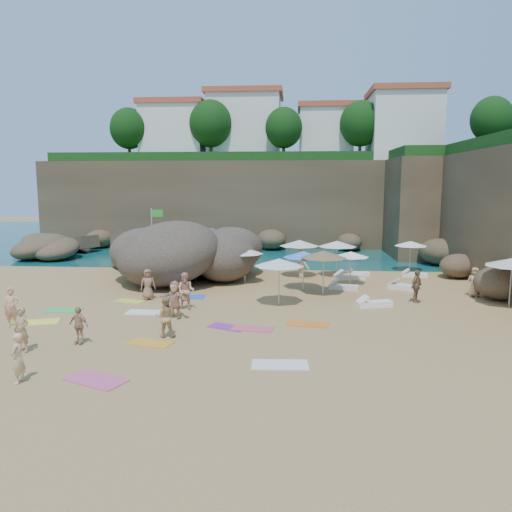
# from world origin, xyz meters

# --- Properties ---
(ground) EXTENTS (120.00, 120.00, 0.00)m
(ground) POSITION_xyz_m (0.00, 0.00, 0.00)
(ground) COLOR tan
(ground) RESTS_ON ground
(seawater) EXTENTS (120.00, 120.00, 0.00)m
(seawater) POSITION_xyz_m (0.00, 30.00, 0.00)
(seawater) COLOR #0C4751
(seawater) RESTS_ON ground
(cliff_back) EXTENTS (44.00, 8.00, 8.00)m
(cliff_back) POSITION_xyz_m (2.00, 25.00, 4.00)
(cliff_back) COLOR brown
(cliff_back) RESTS_ON ground
(cliff_corner) EXTENTS (10.00, 12.00, 8.00)m
(cliff_corner) POSITION_xyz_m (17.00, 20.00, 4.00)
(cliff_corner) COLOR brown
(cliff_corner) RESTS_ON ground
(rock_promontory) EXTENTS (12.00, 7.00, 2.00)m
(rock_promontory) POSITION_xyz_m (-11.00, 16.00, 0.00)
(rock_promontory) COLOR brown
(rock_promontory) RESTS_ON ground
(clifftop_buildings) EXTENTS (28.48, 9.48, 7.00)m
(clifftop_buildings) POSITION_xyz_m (2.96, 25.79, 11.24)
(clifftop_buildings) COLOR white
(clifftop_buildings) RESTS_ON cliff_back
(clifftop_trees) EXTENTS (35.60, 23.82, 4.40)m
(clifftop_trees) POSITION_xyz_m (4.78, 19.52, 11.26)
(clifftop_trees) COLOR #11380F
(clifftop_trees) RESTS_ON ground
(marina_masts) EXTENTS (3.10, 0.10, 6.00)m
(marina_masts) POSITION_xyz_m (-16.50, 30.00, 3.00)
(marina_masts) COLOR white
(marina_masts) RESTS_ON ground
(rock_outcrop) EXTENTS (10.92, 9.79, 3.58)m
(rock_outcrop) POSITION_xyz_m (-4.22, 7.19, 0.00)
(rock_outcrop) COLOR brown
(rock_outcrop) RESTS_ON ground
(flag_pole) EXTENTS (0.84, 0.09, 4.33)m
(flag_pole) POSITION_xyz_m (-5.43, 8.83, 2.76)
(flag_pole) COLOR silver
(flag_pole) RESTS_ON ground
(parasol_0) EXTENTS (2.33, 2.33, 2.21)m
(parasol_0) POSITION_xyz_m (-0.00, 8.68, 2.03)
(parasol_0) COLOR silver
(parasol_0) RESTS_ON ground
(parasol_1) EXTENTS (2.28, 2.28, 2.16)m
(parasol_1) POSITION_xyz_m (1.15, 5.19, 1.98)
(parasol_1) COLOR silver
(parasol_1) RESTS_ON ground
(parasol_2) EXTENTS (2.20, 2.20, 2.08)m
(parasol_2) POSITION_xyz_m (12.05, 10.19, 1.91)
(parasol_2) COLOR silver
(parasol_2) RESTS_ON ground
(parasol_3) EXTENTS (2.47, 2.47, 2.34)m
(parasol_3) POSITION_xyz_m (6.87, 7.77, 2.15)
(parasol_3) COLOR silver
(parasol_3) RESTS_ON ground
(parasol_5) EXTENTS (2.54, 2.54, 2.40)m
(parasol_5) POSITION_xyz_m (4.44, 7.46, 2.21)
(parasol_5) COLOR silver
(parasol_5) RESTS_ON ground
(parasol_6) EXTENTS (2.56, 2.56, 2.42)m
(parasol_6) POSITION_xyz_m (5.71, 2.42, 2.22)
(parasol_6) COLOR silver
(parasol_6) RESTS_ON ground
(parasol_8) EXTENTS (2.12, 2.12, 2.01)m
(parasol_8) POSITION_xyz_m (7.46, 5.16, 1.84)
(parasol_8) COLOR silver
(parasol_8) RESTS_ON ground
(parasol_9) EXTENTS (2.48, 2.48, 2.34)m
(parasol_9) POSITION_xyz_m (3.39, -0.05, 2.15)
(parasol_9) COLOR silver
(parasol_9) RESTS_ON ground
(parasol_10) EXTENTS (2.34, 2.34, 2.21)m
(parasol_10) POSITION_xyz_m (4.64, 3.67, 2.03)
(parasol_10) COLOR silver
(parasol_10) RESTS_ON ground
(parasol_11) EXTENTS (2.57, 2.57, 2.43)m
(parasol_11) POSITION_xyz_m (14.68, 0.41, 2.23)
(parasol_11) COLOR silver
(parasol_11) RESTS_ON ground
(lounger_0) EXTENTS (2.03, 1.10, 0.30)m
(lounger_0) POSITION_xyz_m (7.61, 6.88, 0.15)
(lounger_0) COLOR white
(lounger_0) RESTS_ON ground
(lounger_1) EXTENTS (1.56, 0.53, 0.24)m
(lounger_1) POSITION_xyz_m (8.24, 8.19, 0.12)
(lounger_1) COLOR white
(lounger_1) RESTS_ON ground
(lounger_2) EXTENTS (1.67, 0.74, 0.25)m
(lounger_2) POSITION_xyz_m (11.89, 8.08, 0.13)
(lounger_2) COLOR white
(lounger_2) RESTS_ON ground
(lounger_3) EXTENTS (1.73, 0.86, 0.26)m
(lounger_3) POSITION_xyz_m (6.96, 3.85, 0.13)
(lounger_3) COLOR silver
(lounger_3) RESTS_ON ground
(lounger_4) EXTENTS (1.90, 1.44, 0.29)m
(lounger_4) POSITION_xyz_m (10.42, 4.09, 0.14)
(lounger_4) COLOR white
(lounger_4) RESTS_ON ground
(lounger_5) EXTENTS (1.85, 1.05, 0.27)m
(lounger_5) POSITION_xyz_m (8.08, -0.03, 0.14)
(lounger_5) COLOR white
(lounger_5) RESTS_ON ground
(towel_1) EXTENTS (2.16, 1.66, 0.03)m
(towel_1) POSITION_xyz_m (-1.95, -10.09, 0.02)
(towel_1) COLOR #CE507D
(towel_1) RESTS_ON ground
(towel_2) EXTENTS (1.85, 1.21, 0.03)m
(towel_2) POSITION_xyz_m (-1.31, -6.44, 0.02)
(towel_2) COLOR orange
(towel_2) RESTS_ON ground
(towel_4) EXTENTS (2.07, 1.47, 0.03)m
(towel_4) POSITION_xyz_m (-7.06, -4.05, 0.02)
(towel_4) COLOR #F7FF43
(towel_4) RESTS_ON ground
(towel_5) EXTENTS (1.89, 1.00, 0.03)m
(towel_5) POSITION_xyz_m (-2.78, -2.06, 0.02)
(towel_5) COLOR white
(towel_5) RESTS_ON ground
(towel_6) EXTENTS (1.81, 1.38, 0.03)m
(towel_6) POSITION_xyz_m (1.35, -4.12, 0.01)
(towel_6) COLOR #852C92
(towel_6) RESTS_ON ground
(towel_8) EXTENTS (1.99, 1.06, 0.03)m
(towel_8) POSITION_xyz_m (-1.59, 1.22, 0.02)
(towel_8) COLOR blue
(towel_8) RESTS_ON ground
(towel_9) EXTENTS (1.83, 1.10, 0.03)m
(towel_9) POSITION_xyz_m (2.42, -4.28, 0.02)
(towel_9) COLOR #CF5063
(towel_9) RESTS_ON ground
(towel_10) EXTENTS (1.89, 1.12, 0.03)m
(towel_10) POSITION_xyz_m (4.73, -3.41, 0.02)
(towel_10) COLOR orange
(towel_10) RESTS_ON ground
(towel_11) EXTENTS (1.76, 0.96, 0.03)m
(towel_11) POSITION_xyz_m (-6.88, -1.99, 0.02)
(towel_11) COLOR green
(towel_11) RESTS_ON ground
(towel_12) EXTENTS (1.64, 1.18, 0.03)m
(towel_12) POSITION_xyz_m (-4.30, 0.08, 0.01)
(towel_12) COLOR #D3DF3A
(towel_12) RESTS_ON ground
(towel_13) EXTENTS (1.94, 1.05, 0.03)m
(towel_13) POSITION_xyz_m (3.70, -8.34, 0.02)
(towel_13) COLOR white
(towel_13) RESTS_ON ground
(person_stand_0) EXTENTS (0.68, 0.49, 1.72)m
(person_stand_0) POSITION_xyz_m (-7.69, -4.82, 0.86)
(person_stand_0) COLOR #E39777
(person_stand_0) RESTS_ON ground
(person_stand_1) EXTENTS (0.84, 0.68, 1.64)m
(person_stand_1) POSITION_xyz_m (-0.90, -5.62, 0.82)
(person_stand_1) COLOR tan
(person_stand_1) RESTS_ON ground
(person_stand_2) EXTENTS (1.12, 1.23, 1.83)m
(person_stand_2) POSITION_xyz_m (4.66, 7.08, 0.92)
(person_stand_2) COLOR #DCAB7D
(person_stand_2) RESTS_ON ground
(person_stand_3) EXTENTS (0.94, 1.02, 1.68)m
(person_stand_3) POSITION_xyz_m (10.34, 1.05, 0.84)
(person_stand_3) COLOR #8A6445
(person_stand_3) RESTS_ON ground
(person_stand_4) EXTENTS (0.86, 0.66, 1.57)m
(person_stand_4) POSITION_xyz_m (13.76, 2.67, 0.78)
(person_stand_4) COLOR tan
(person_stand_4) RESTS_ON ground
(person_stand_5) EXTENTS (1.88, 1.05, 1.95)m
(person_stand_5) POSITION_xyz_m (-2.06, 5.13, 0.97)
(person_stand_5) COLOR #A87B54
(person_stand_5) RESTS_ON ground
(person_stand_6) EXTENTS (0.39, 0.58, 1.57)m
(person_stand_6) POSITION_xyz_m (-4.21, -10.43, 0.78)
(person_stand_6) COLOR #EBB785
(person_stand_6) RESTS_ON ground
(person_lie_1) EXTENTS (1.18, 1.58, 0.34)m
(person_lie_1) POSITION_xyz_m (-3.95, -6.71, 0.17)
(person_lie_1) COLOR tan
(person_lie_1) RESTS_ON ground
(person_lie_2) EXTENTS (1.36, 1.75, 0.42)m
(person_lie_2) POSITION_xyz_m (-3.45, 0.54, 0.21)
(person_lie_2) COLOR #94644A
(person_lie_2) RESTS_ON ground
(person_lie_3) EXTENTS (2.08, 2.15, 0.45)m
(person_lie_3) POSITION_xyz_m (-1.20, -2.86, 0.22)
(person_lie_3) COLOR tan
(person_lie_3) RESTS_ON ground
(person_lie_4) EXTENTS (0.83, 1.69, 0.39)m
(person_lie_4) POSITION_xyz_m (-5.57, -7.79, 0.19)
(person_lie_4) COLOR tan
(person_lie_4) RESTS_ON ground
(person_lie_5) EXTENTS (1.04, 1.85, 0.67)m
(person_lie_5) POSITION_xyz_m (-1.03, -1.36, 0.34)
(person_lie_5) COLOR #DD9C7E
(person_lie_5) RESTS_ON ground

